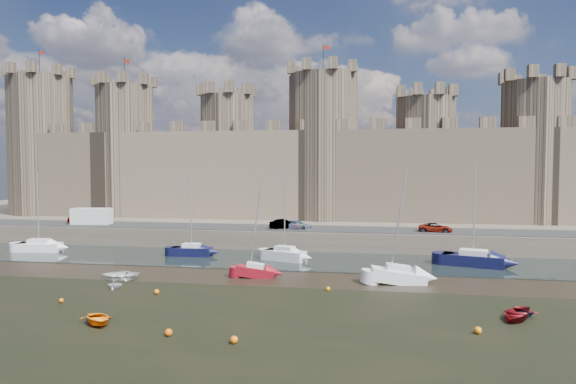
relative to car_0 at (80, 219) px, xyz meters
name	(u,v)px	position (x,y,z in m)	size (l,w,h in m)	color
ground	(225,323)	(32.42, -34.46, -3.15)	(160.00, 160.00, 0.00)	black
seaweed_patch	(196,353)	(32.42, -40.46, -3.15)	(70.00, 34.00, 0.01)	black
water_channel	(285,260)	(32.42, -10.46, -3.11)	(160.00, 12.00, 0.08)	black
quay	(318,218)	(32.42, 25.54, -1.90)	(160.00, 60.00, 2.50)	#4C443A
road	(297,228)	(32.42, -0.46, -0.60)	(160.00, 7.00, 0.10)	black
castle	(307,162)	(31.78, 13.54, 8.52)	(108.50, 11.00, 29.00)	#42382B
car_0	(80,219)	(0.00, 0.00, 0.00)	(1.54, 3.84, 1.31)	gray
car_1	(284,224)	(30.80, -1.39, 0.02)	(1.42, 4.07, 1.34)	gray
car_2	(296,225)	(32.36, -1.30, -0.02)	(1.78, 4.38, 1.27)	gray
car_3	(435,228)	(50.44, -1.31, -0.07)	(1.95, 4.23, 1.18)	gray
van	(92,217)	(2.43, -0.96, 0.55)	(5.49, 2.20, 2.40)	silver
sailboat_0	(39,246)	(0.47, -10.13, -2.36)	(5.65, 2.69, 10.20)	white
sailboat_1	(192,250)	(20.81, -9.85, -2.38)	(4.87, 2.09, 9.60)	black
sailboat_2	(285,254)	(32.51, -10.91, -2.32)	(5.26, 3.44, 10.58)	silver
sailboat_3	(473,259)	(53.46, -10.57, -2.30)	(6.88, 4.27, 11.27)	black
sailboat_4	(255,270)	(31.15, -19.78, -2.47)	(3.92, 1.80, 8.92)	maroon
sailboat_5	(398,275)	(45.01, -20.09, -2.37)	(5.33, 2.65, 11.02)	white
dinghy_0	(98,320)	(23.80, -36.39, -2.82)	(2.27, 0.66, 3.18)	orange
dinghy_3	(115,285)	(19.80, -26.65, -2.75)	(1.32, 0.80, 1.53)	silver
dinghy_4	(517,315)	(52.89, -30.29, -2.79)	(2.49, 0.72, 3.49)	maroon
dinghy_6	(120,276)	(18.34, -22.96, -2.78)	(2.57, 0.74, 3.59)	silver
dinghy_7	(526,312)	(53.81, -29.36, -2.84)	(1.02, 0.62, 1.18)	black
buoy_0	(61,301)	(17.88, -31.69, -2.97)	(0.38, 0.38, 0.38)	#EF600A
buoy_1	(157,292)	(24.34, -27.87, -2.92)	(0.46, 0.46, 0.46)	orange
buoy_2	(169,332)	(29.63, -37.88, -2.90)	(0.50, 0.50, 0.50)	#F35C0A
buoy_3	(328,289)	(38.75, -24.21, -2.95)	(0.40, 0.40, 0.40)	orange
buoy_4	(234,340)	(34.21, -38.52, -2.90)	(0.50, 0.50, 0.50)	orange
buoy_5	(478,330)	(49.54, -34.04, -2.91)	(0.49, 0.49, 0.49)	orange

